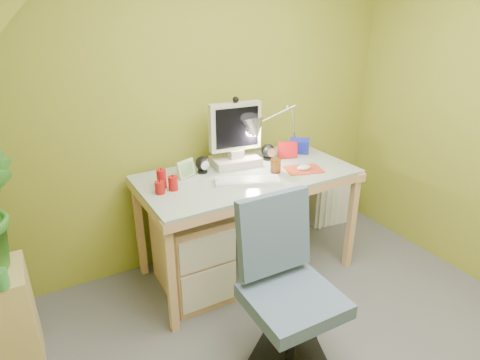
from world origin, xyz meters
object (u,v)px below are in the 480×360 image
desk_lamp (288,119)px  radiator (330,203)px  task_chair (293,298)px  monitor (235,132)px  side_ledge (12,320)px  desk (247,223)px

desk_lamp → radiator: desk_lamp is taller
desk_lamp → task_chair: desk_lamp is taller
monitor → side_ledge: bearing=-163.1°
desk_lamp → monitor: bearing=166.1°
side_ledge → radiator: (2.61, 0.45, -0.11)m
monitor → task_chair: size_ratio=0.53×
radiator → desk_lamp: bearing=-161.8°
desk_lamp → radiator: bearing=-4.4°
desk_lamp → side_ledge: (-2.01, -0.35, -0.78)m
monitor → radiator: (1.05, 0.10, -0.86)m
radiator → side_ledge: bearing=-161.6°
monitor → side_ledge: (-1.56, -0.35, -0.74)m
monitor → task_chair: bearing=-98.2°
task_chair → radiator: bearing=42.9°
desk_lamp → side_ledge: size_ratio=0.94×
desk_lamp → task_chair: (-0.69, -1.09, -0.62)m
radiator → task_chair: bearing=-128.6°
desk → task_chair: task_chair is taller
desk → desk_lamp: bearing=20.4°
side_ledge → task_chair: 1.52m
desk → monitor: monitor is taller
monitor → desk_lamp: bearing=4.4°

